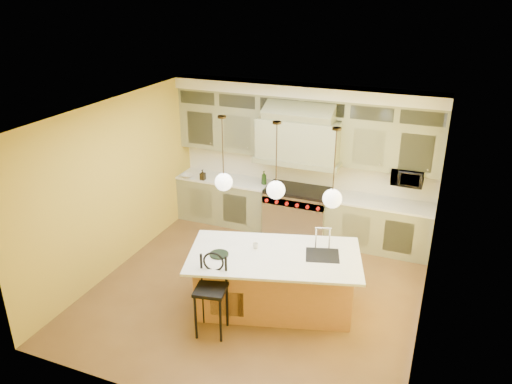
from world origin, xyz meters
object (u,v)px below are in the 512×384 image
at_px(kitchen_island, 275,279).
at_px(counter_stool, 211,290).
at_px(microwave, 408,177).
at_px(range, 297,211).

xyz_separation_m(kitchen_island, counter_stool, (-0.61, -0.88, 0.21)).
xyz_separation_m(counter_stool, microwave, (2.15, 3.38, 0.77)).
distance_m(kitchen_island, counter_stool, 1.09).
distance_m(kitchen_island, microwave, 3.10).
bearing_deg(range, counter_stool, -93.53).
distance_m(range, microwave, 2.18).
height_order(kitchen_island, microwave, microwave).
relative_size(counter_stool, microwave, 2.19).
xyz_separation_m(range, counter_stool, (-0.20, -3.28, 0.19)).
height_order(range, counter_stool, counter_stool).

